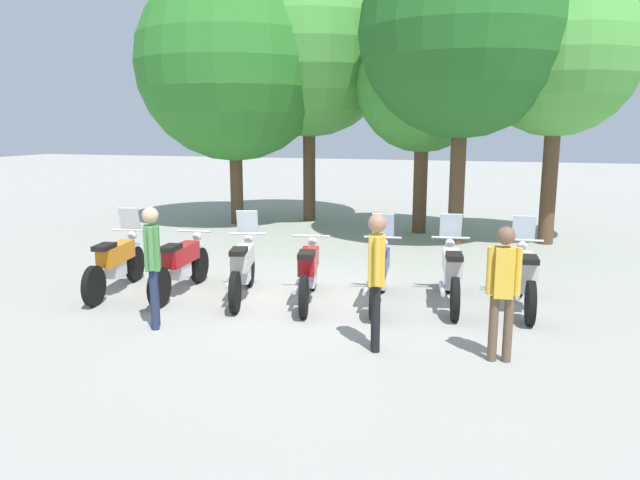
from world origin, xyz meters
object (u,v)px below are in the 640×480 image
motorcycle_0 (116,262)px  motorcycle_1 (181,264)px  person_1 (376,271)px  motorcycle_2 (243,267)px  motorcycle_4 (379,272)px  tree_1 (309,47)px  person_0 (153,258)px  motorcycle_5 (452,272)px  tree_2 (423,86)px  tree_4 (558,56)px  tree_0 (233,64)px  motorcycle_6 (525,276)px  motorcycle_3 (308,271)px  tree_3 (464,32)px  person_2 (503,284)px

motorcycle_0 → motorcycle_1: bearing=-88.9°
person_1 → motorcycle_2: bearing=-46.8°
motorcycle_4 → tree_1: 9.67m
motorcycle_0 → person_1: person_1 is taller
person_0 → tree_1: 10.62m
motorcycle_4 → motorcycle_5: bearing=-81.1°
tree_2 → tree_4: tree_4 is taller
motorcycle_1 → tree_1: 9.30m
person_0 → tree_0: tree_0 is taller
motorcycle_0 → tree_4: size_ratio=0.35×
motorcycle_6 → motorcycle_5: bearing=92.2°
motorcycle_3 → motorcycle_4: motorcycle_4 is taller
motorcycle_0 → tree_1: 9.51m
motorcycle_3 → tree_3: (1.86, 5.62, 4.34)m
person_0 → motorcycle_5: bearing=3.7°
motorcycle_2 → tree_1: 9.33m
motorcycle_2 → motorcycle_4: bearing=-97.4°
motorcycle_4 → motorcycle_6: same height
motorcycle_6 → person_1: (-1.85, -2.40, 0.50)m
tree_4 → tree_0: bearing=175.7°
person_0 → tree_0: 9.73m
motorcycle_1 → tree_0: (-2.20, 7.03, 3.95)m
person_1 → motorcycle_3: bearing=-64.0°
motorcycle_0 → person_0: 2.22m
motorcycle_5 → motorcycle_0: bearing=91.0°
motorcycle_1 → person_1: person_1 is taller
motorcycle_5 → tree_1: 9.90m
motorcycle_2 → tree_2: size_ratio=0.39×
motorcycle_5 → person_1: (-0.75, -2.28, 0.50)m
motorcycle_0 → motorcycle_3: (3.30, 0.39, -0.01)m
tree_0 → motorcycle_3: bearing=-57.4°
person_0 → person_2: person_0 is taller
motorcycle_2 → tree_3: bearing=-43.0°
motorcycle_0 → motorcycle_2: 2.21m
motorcycle_0 → tree_3: bearing=-51.0°
motorcycle_0 → tree_2: (4.14, 7.25, 3.25)m
tree_2 → tree_3: bearing=-50.6°
motorcycle_5 → person_2: 2.39m
person_2 → tree_2: size_ratio=0.30×
tree_1 → tree_2: (3.41, -1.13, -1.20)m
motorcycle_5 → tree_1: bearing=24.1°
motorcycle_4 → motorcycle_6: size_ratio=1.00×
motorcycle_1 → motorcycle_6: motorcycle_6 is taller
motorcycle_3 → motorcycle_5: (2.20, 0.53, 0.01)m
tree_4 → person_0: bearing=-124.8°
tree_0 → motorcycle_0: bearing=-81.4°
tree_2 → motorcycle_6: bearing=-68.4°
motorcycle_3 → motorcycle_5: 2.26m
tree_1 → tree_3: (4.43, -2.37, -0.13)m
person_1 → motorcycle_5: bearing=-122.0°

